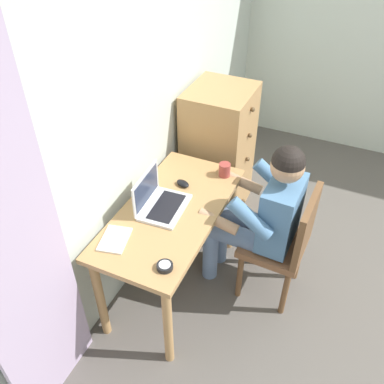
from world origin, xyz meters
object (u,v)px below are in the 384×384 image
Objects in this scene: laptop at (159,201)px; person_seated at (262,212)px; computer_mouse at (183,183)px; desk_clock at (165,266)px; dresser at (218,152)px; desk at (172,223)px; coffee_mug at (225,170)px; notebook_pad at (115,239)px; chair at (285,241)px.

person_seated is at bearing -64.56° from laptop.
computer_mouse reaches higher than desk_clock.
dresser is 1.02m from laptop.
dresser is at bearing 3.57° from desk.
desk is 9.83× the size of coffee_mug.
notebook_pad is at bearing 154.93° from desk.
laptop is at bearing 109.55° from chair.
laptop is at bearing 115.44° from person_seated.
desk_clock is (-0.71, 0.51, 0.25)m from chair.
dresser is 1.37m from notebook_pad.
person_seated reaches higher than desk_clock.
computer_mouse is 0.31m from coffee_mug.
notebook_pad is (-1.36, 0.11, 0.18)m from dresser.
laptop reaches higher than computer_mouse.
person_seated is 5.73× the size of notebook_pad.
person_seated is 0.79m from desk_clock.
chair is 0.26m from person_seated.
computer_mouse reaches higher than desk.
notebook_pad is (0.07, 0.36, -0.01)m from desk_clock.
laptop is at bearing -27.65° from notebook_pad.
dresser is at bearing 21.56° from computer_mouse.
chair is 0.78m from computer_mouse.
person_seated is at bearing -59.81° from notebook_pad.
laptop is 0.51m from desk_clock.
desk_clock is (-1.42, -0.25, 0.19)m from dresser.
coffee_mug is at bearing -35.42° from notebook_pad.
coffee_mug is at bearing -23.97° from computer_mouse.
computer_mouse is 0.64m from notebook_pad.
person_seated is 0.56m from computer_mouse.
desk is at bearing -176.43° from dresser.
person_seated reaches higher than laptop.
desk is at bearing -151.96° from computer_mouse.
person_seated is at bearing -24.71° from desk_clock.
desk is 0.98× the size of person_seated.
person_seated reaches higher than dresser.
notebook_pad is 1.75× the size of coffee_mug.
desk_clock is at bearing -170.18° from dresser.
chair is at bearing -69.18° from desk.
dresser reaches higher than chair.
coffee_mug is (0.92, 0.01, 0.03)m from desk_clock.
desk is 0.99m from dresser.
dresser is at bearing -1.05° from laptop.
dresser is 11.11× the size of computer_mouse.
dresser is (0.98, 0.06, -0.06)m from desk.
computer_mouse is (-0.01, 0.73, 0.25)m from chair.
desk is 13.11× the size of desk_clock.
laptop is at bearing 97.64° from desk.
computer_mouse is at bearing -178.10° from dresser.
chair is 8.85× the size of computer_mouse.
person_seated reaches higher than chair.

